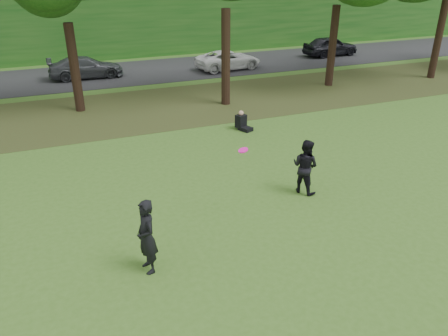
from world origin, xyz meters
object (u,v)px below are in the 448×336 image
at_px(player_left, 147,237).
at_px(player_right, 305,166).
at_px(frisbee, 243,150).
at_px(seated_person, 242,123).

relative_size(player_left, player_right, 1.05).
bearing_deg(frisbee, seated_person, 66.08).
distance_m(player_left, seated_person, 9.87).
bearing_deg(frisbee, player_left, -155.41).
height_order(player_left, frisbee, frisbee).
bearing_deg(player_right, frisbee, 75.86).
bearing_deg(seated_person, player_right, -117.47).
bearing_deg(player_left, player_right, 101.57).
relative_size(player_right, seated_person, 2.10).
bearing_deg(player_right, seated_person, -33.90).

